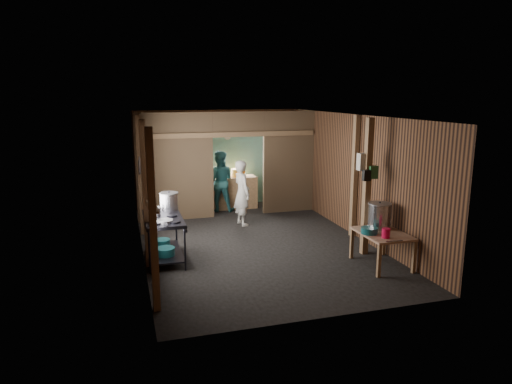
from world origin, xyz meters
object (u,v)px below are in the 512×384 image
object	(u,v)px
stock_pot	(379,216)
prep_table	(382,249)
pink_bucket	(386,233)
gas_range	(164,239)
cook	(242,193)
stove_pot_large	(169,202)
yellow_tub	(238,173)

from	to	relation	value
stock_pot	prep_table	bearing A→B (deg)	-107.41
pink_bucket	gas_range	bearing A→B (deg)	155.28
prep_table	cook	world-z (taller)	cook
stock_pot	cook	size ratio (longest dim) A/B	0.32
cook	stove_pot_large	bearing A→B (deg)	116.01
stove_pot_large	pink_bucket	world-z (taller)	stove_pot_large
gas_range	cook	world-z (taller)	cook
pink_bucket	cook	world-z (taller)	cook
prep_table	cook	bearing A→B (deg)	117.90
pink_bucket	yellow_tub	xyz separation A→B (m)	(-1.29, 5.18, 0.26)
pink_bucket	cook	bearing A→B (deg)	114.52
gas_range	prep_table	xyz separation A→B (m)	(3.71, -1.38, -0.11)
stove_pot_large	stock_pot	world-z (taller)	stove_pot_large
stock_pot	yellow_tub	xyz separation A→B (m)	(-1.49, 4.61, 0.12)
yellow_tub	gas_range	bearing A→B (deg)	-123.26
gas_range	yellow_tub	distance (m)	4.25
gas_range	stock_pot	xyz separation A→B (m)	(3.80, -1.09, 0.42)
stock_pot	cook	bearing A→B (deg)	121.43
yellow_tub	stove_pot_large	bearing A→B (deg)	-125.33
stove_pot_large	prep_table	bearing A→B (deg)	-27.96
prep_table	stove_pot_large	world-z (taller)	stove_pot_large
stock_pot	yellow_tub	distance (m)	4.85
prep_table	yellow_tub	xyz separation A→B (m)	(-1.40, 4.90, 0.65)
stove_pot_large	stock_pot	size ratio (longest dim) A/B	0.74
stove_pot_large	gas_range	bearing A→B (deg)	-108.67
stove_pot_large	yellow_tub	size ratio (longest dim) A/B	0.96
prep_table	stove_pot_large	distance (m)	4.06
yellow_tub	stock_pot	bearing A→B (deg)	-72.14
gas_range	prep_table	world-z (taller)	gas_range
yellow_tub	pink_bucket	bearing A→B (deg)	-76.07
stove_pot_large	yellow_tub	bearing A→B (deg)	54.67
cook	gas_range	bearing A→B (deg)	122.24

